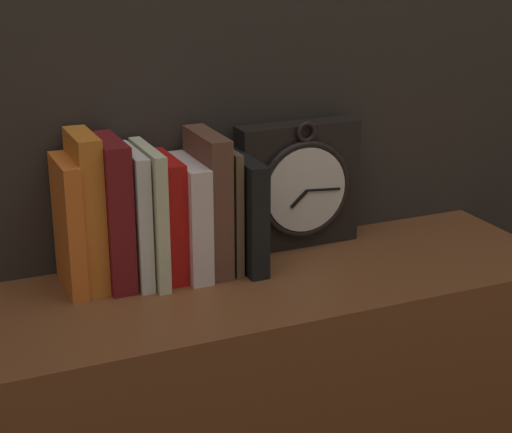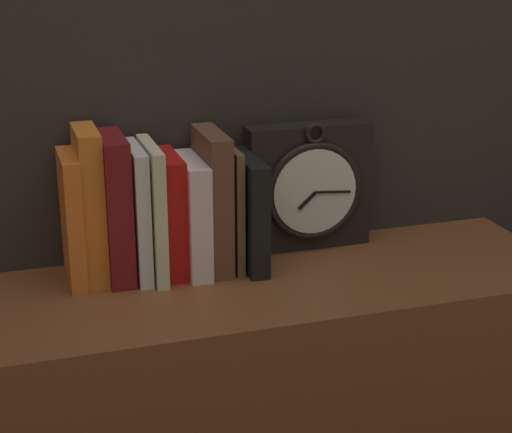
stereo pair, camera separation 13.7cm
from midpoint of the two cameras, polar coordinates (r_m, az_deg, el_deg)
name	(u,v)px [view 1 (the left image)]	position (r m, az deg, el deg)	size (l,w,h in m)	color
clock	(299,185)	(1.53, 0.31, 2.06)	(0.23, 0.07, 0.24)	black
book_slot0_orange	(68,226)	(1.39, -15.18, -0.65)	(0.03, 0.12, 0.21)	orange
book_slot1_orange	(87,211)	(1.39, -14.01, 0.31)	(0.04, 0.12, 0.25)	orange
book_slot2_maroon	(112,213)	(1.39, -12.38, 0.20)	(0.04, 0.13, 0.24)	maroon
book_slot3_white	(134,216)	(1.40, -10.91, -0.03)	(0.02, 0.14, 0.22)	silver
book_slot4_cream	(150,214)	(1.40, -9.89, 0.10)	(0.02, 0.15, 0.22)	beige
book_slot5_red	(166,216)	(1.42, -8.77, -0.05)	(0.03, 0.13, 0.20)	red
book_slot6_white	(188,218)	(1.42, -7.31, -0.12)	(0.04, 0.14, 0.19)	silver
book_slot7_brown	(208,202)	(1.43, -5.95, 0.92)	(0.04, 0.14, 0.24)	brown
book_slot8_brown	(225,207)	(1.44, -4.80, 0.60)	(0.01, 0.14, 0.21)	brown
book_slot9_black	(243,212)	(1.45, -3.61, 0.27)	(0.03, 0.16, 0.19)	black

